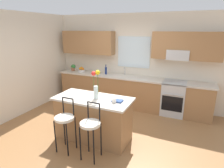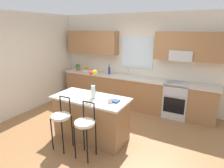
% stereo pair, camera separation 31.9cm
% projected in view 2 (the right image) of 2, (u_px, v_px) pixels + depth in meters
% --- Properties ---
extents(ground_plane, '(14.00, 14.00, 0.00)m').
position_uv_depth(ground_plane, '(103.00, 132.00, 4.30)').
color(ground_plane, olive).
extents(wall_left, '(0.12, 4.60, 2.70)m').
position_uv_depth(wall_left, '(30.00, 62.00, 5.34)').
color(wall_left, beige).
rests_on(wall_left, ground).
extents(back_wall_assembly, '(5.60, 0.50, 2.70)m').
position_uv_depth(back_wall_assembly, '(138.00, 56.00, 5.54)').
color(back_wall_assembly, beige).
rests_on(back_wall_assembly, ground).
extents(counter_run, '(4.56, 0.64, 0.92)m').
position_uv_depth(counter_run, '(132.00, 92.00, 5.61)').
color(counter_run, '#996B42').
rests_on(counter_run, ground).
extents(sink_faucet, '(0.02, 0.13, 0.23)m').
position_uv_depth(sink_faucet, '(128.00, 71.00, 5.66)').
color(sink_faucet, '#B7BABC').
rests_on(sink_faucet, counter_run).
extents(oven_range, '(0.60, 0.64, 0.92)m').
position_uv_depth(oven_range, '(176.00, 100.00, 5.01)').
color(oven_range, '#B7BABC').
rests_on(oven_range, ground).
extents(kitchen_island, '(1.59, 0.74, 0.92)m').
position_uv_depth(kitchen_island, '(91.00, 118.00, 3.99)').
color(kitchen_island, '#996B42').
rests_on(kitchen_island, ground).
extents(bar_stool_near, '(0.36, 0.36, 1.04)m').
position_uv_depth(bar_stool_near, '(61.00, 119.00, 3.58)').
color(bar_stool_near, black).
rests_on(bar_stool_near, ground).
extents(bar_stool_middle, '(0.36, 0.36, 1.04)m').
position_uv_depth(bar_stool_middle, '(85.00, 125.00, 3.33)').
color(bar_stool_middle, black).
rests_on(bar_stool_middle, ground).
extents(flower_vase, '(0.18, 0.10, 0.59)m').
position_uv_depth(flower_vase, '(93.00, 84.00, 3.75)').
color(flower_vase, silver).
rests_on(flower_vase, kitchen_island).
extents(mug_ceramic, '(0.08, 0.08, 0.09)m').
position_uv_depth(mug_ceramic, '(110.00, 101.00, 3.57)').
color(mug_ceramic, silver).
rests_on(mug_ceramic, kitchen_island).
extents(cookbook, '(0.20, 0.15, 0.03)m').
position_uv_depth(cookbook, '(114.00, 101.00, 3.64)').
color(cookbook, navy).
rests_on(cookbook, kitchen_island).
extents(fruit_bowl_oranges, '(0.24, 0.24, 0.16)m').
position_uv_depth(fruit_bowl_oranges, '(86.00, 70.00, 6.22)').
color(fruit_bowl_oranges, silver).
rests_on(fruit_bowl_oranges, counter_run).
extents(bottle_olive_oil, '(0.06, 0.06, 0.30)m').
position_uv_depth(bottle_olive_oil, '(109.00, 70.00, 5.80)').
color(bottle_olive_oil, navy).
rests_on(bottle_olive_oil, counter_run).
extents(potted_plant_small, '(0.18, 0.12, 0.21)m').
position_uv_depth(potted_plant_small, '(78.00, 67.00, 6.34)').
color(potted_plant_small, '#9E5B3D').
rests_on(potted_plant_small, counter_run).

